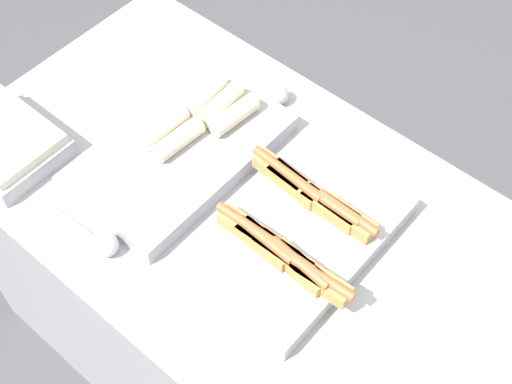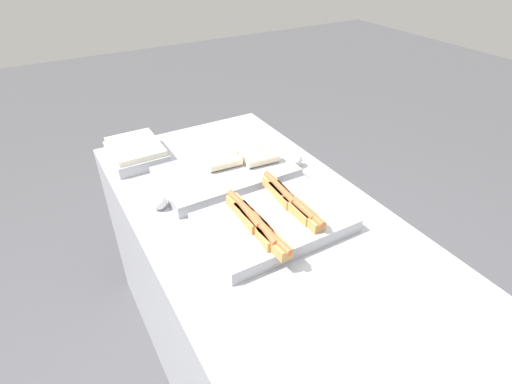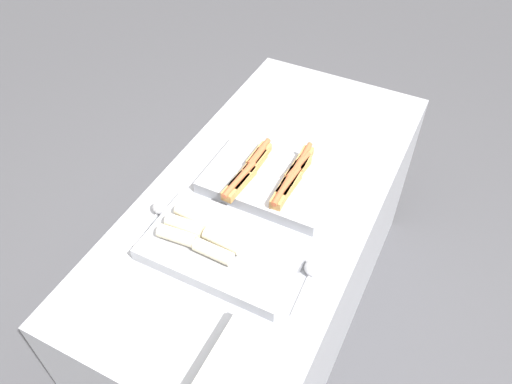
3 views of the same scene
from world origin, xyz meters
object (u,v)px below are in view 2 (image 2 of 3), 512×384
Objects in this scene: serving_spoon_near at (158,202)px; serving_spoon_far at (295,160)px; tray_wraps at (228,171)px; tray_hotdogs at (274,220)px; tray_side_front at (136,152)px.

serving_spoon_near and serving_spoon_far have the same top height.
serving_spoon_near is 0.61m from serving_spoon_far.
tray_wraps is 2.52× the size of serving_spoon_near.
tray_hotdogs is at bearing -44.00° from serving_spoon_far.
tray_wraps reaches higher than serving_spoon_near.
tray_hotdogs is 2.34× the size of serving_spoon_near.
tray_hotdogs is 0.45m from serving_spoon_far.
tray_hotdogs is 2.34× the size of serving_spoon_far.
serving_spoon_far is (0.06, 0.29, -0.01)m from tray_wraps.
tray_wraps is 0.45m from tray_side_front.
tray_wraps is at bearing 100.18° from serving_spoon_near.
serving_spoon_far is at bearing 78.92° from tray_wraps.
tray_hotdogs reaches higher than serving_spoon_far.
serving_spoon_near is (-0.32, -0.30, -0.01)m from tray_hotdogs.
tray_hotdogs reaches higher than tray_wraps.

